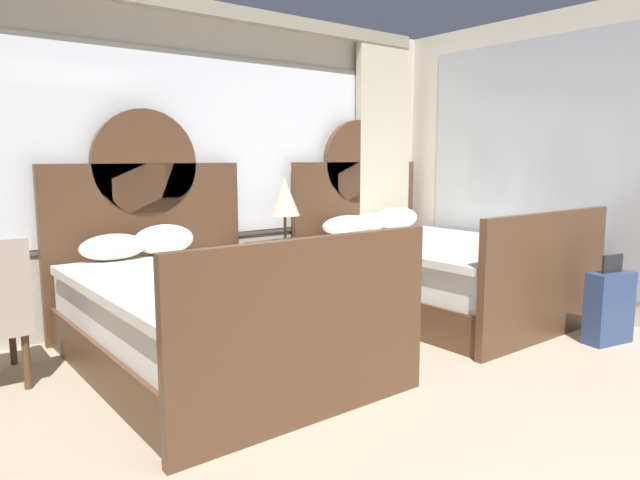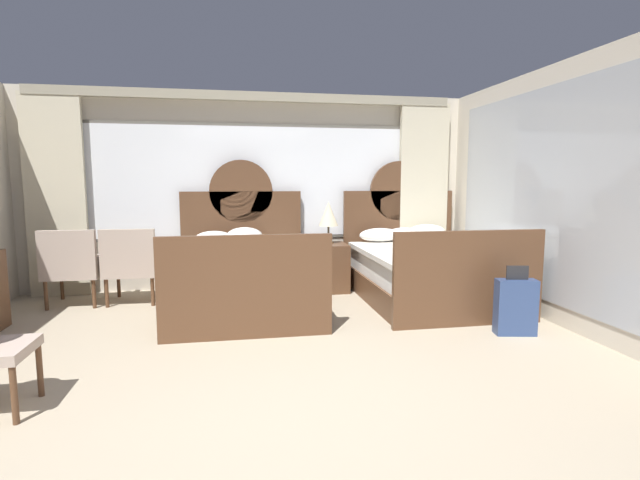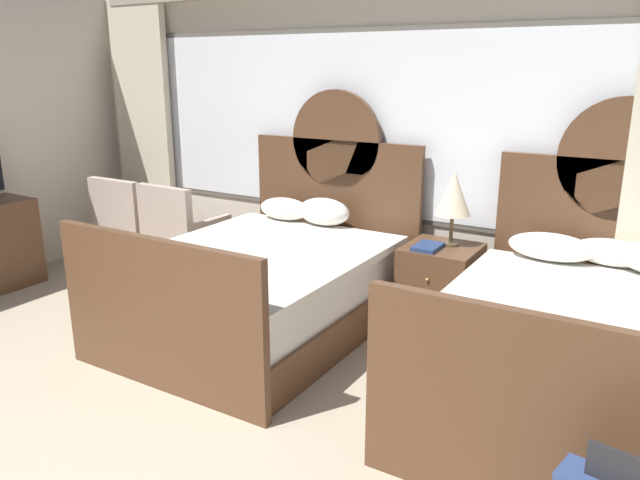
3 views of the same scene
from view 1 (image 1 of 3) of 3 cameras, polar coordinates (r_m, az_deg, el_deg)
name	(u,v)px [view 1 (image 1 of 3)]	position (r m, az deg, el deg)	size (l,w,h in m)	color
wall_back_window	(157,156)	(4.97, -15.89, 8.00)	(6.10, 0.22, 2.70)	beige
wall_right_mirror	(608,163)	(5.50, 26.70, 6.82)	(0.08, 4.51, 2.70)	beige
bed_near_window	(209,310)	(3.99, -10.99, -6.81)	(1.63, 2.23, 1.78)	brown
bed_near_mirror	(431,269)	(5.39, 10.91, -2.86)	(1.63, 2.23, 1.78)	brown
nightstand_between_beds	(287,279)	(5.16, -3.31, -3.86)	(0.54, 0.57, 0.65)	brown
table_lamp_on_nightstand	(285,198)	(5.14, -3.51, 4.20)	(0.27, 0.27, 0.57)	brown
book_on_nightstand	(287,244)	(4.97, -3.32, -0.36)	(0.18, 0.26, 0.03)	navy
suitcase_on_floor	(609,307)	(4.88, 26.76, -5.97)	(0.41, 0.23, 0.68)	navy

